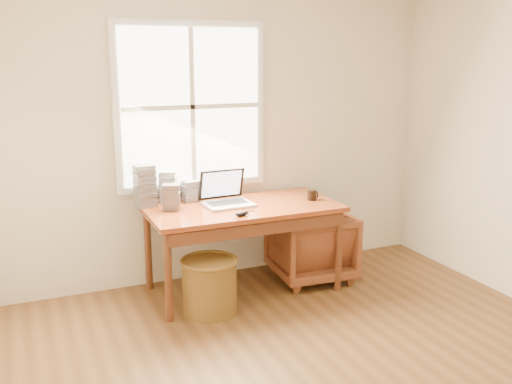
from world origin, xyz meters
TOP-DOWN VIEW (x-y plane):
  - room_shell at (-0.02, 0.16)m, footprint 4.04×4.54m
  - desk at (0.00, 1.80)m, footprint 1.60×0.80m
  - armchair at (0.66, 1.80)m, footprint 0.71×0.73m
  - wicker_stool at (-0.41, 1.49)m, footprint 0.50×0.50m
  - laptop at (-0.11, 1.83)m, footprint 0.37×0.39m
  - mouse at (-0.12, 1.52)m, footprint 0.12×0.09m
  - coffee_mug at (0.62, 1.74)m, footprint 0.09×0.09m
  - cd_stack_a at (-0.54, 2.16)m, footprint 0.17×0.17m
  - cd_stack_b at (-0.58, 1.92)m, footprint 0.17×0.15m
  - cd_stack_c at (-0.75, 2.09)m, footprint 0.17×0.16m
  - cd_stack_d at (-0.34, 2.12)m, footprint 0.16×0.14m

SIDE VIEW (x-z plane):
  - wicker_stool at x=-0.41m, z-range 0.00..0.42m
  - armchair at x=0.66m, z-range 0.00..0.62m
  - desk at x=0.00m, z-range 0.71..0.75m
  - mouse at x=-0.12m, z-range 0.75..0.79m
  - coffee_mug at x=0.62m, z-range 0.75..0.84m
  - cd_stack_d at x=-0.34m, z-range 0.75..0.93m
  - cd_stack_b at x=-0.58m, z-range 0.75..0.96m
  - laptop at x=-0.11m, z-range 0.75..1.02m
  - cd_stack_a at x=-0.54m, z-range 0.75..1.02m
  - cd_stack_c at x=-0.75m, z-range 0.75..1.10m
  - room_shell at x=-0.02m, z-range 0.00..2.64m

